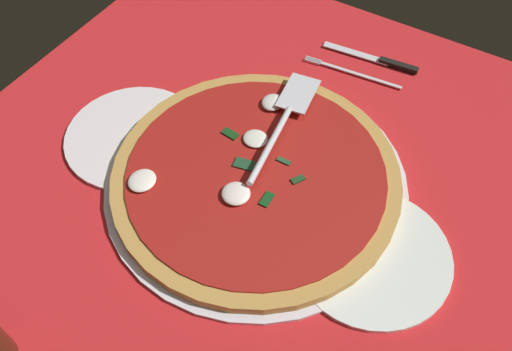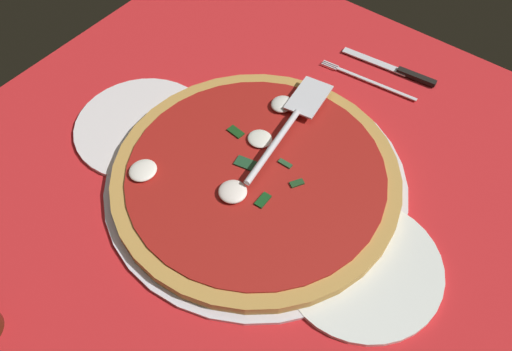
{
  "view_description": "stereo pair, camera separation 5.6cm",
  "coord_description": "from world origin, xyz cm",
  "px_view_note": "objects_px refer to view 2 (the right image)",
  "views": [
    {
      "loc": [
        -24.61,
        41.03,
        67.51
      ],
      "look_at": [
        1.22,
        -1.75,
        2.01
      ],
      "focal_mm": 38.64,
      "sensor_mm": 36.0,
      "label": 1
    },
    {
      "loc": [
        -29.22,
        37.88,
        67.51
      ],
      "look_at": [
        1.22,
        -1.75,
        2.01
      ],
      "focal_mm": 38.64,
      "sensor_mm": 36.0,
      "label": 2
    }
  ],
  "objects_px": {
    "dinner_plate_left": "(362,267)",
    "pizza_server": "(290,123)",
    "dinner_plate_right": "(143,127)",
    "pizza": "(255,175)",
    "place_setting_near": "(383,77)"
  },
  "relations": [
    {
      "from": "dinner_plate_left",
      "to": "pizza",
      "type": "distance_m",
      "value": 0.21
    },
    {
      "from": "pizza",
      "to": "pizza_server",
      "type": "relative_size",
      "value": 1.76
    },
    {
      "from": "dinner_plate_right",
      "to": "pizza_server",
      "type": "xyz_separation_m",
      "value": [
        -0.21,
        -0.12,
        0.04
      ]
    },
    {
      "from": "dinner_plate_right",
      "to": "pizza_server",
      "type": "bearing_deg",
      "value": -148.93
    },
    {
      "from": "pizza",
      "to": "place_setting_near",
      "type": "relative_size",
      "value": 2.28
    },
    {
      "from": "place_setting_near",
      "to": "pizza_server",
      "type": "bearing_deg",
      "value": 72.9
    },
    {
      "from": "dinner_plate_left",
      "to": "pizza_server",
      "type": "xyz_separation_m",
      "value": [
        0.21,
        -0.13,
        0.04
      ]
    },
    {
      "from": "pizza",
      "to": "pizza_server",
      "type": "xyz_separation_m",
      "value": [
        0.01,
        -0.1,
        0.02
      ]
    },
    {
      "from": "dinner_plate_right",
      "to": "pizza",
      "type": "bearing_deg",
      "value": -173.3
    },
    {
      "from": "dinner_plate_right",
      "to": "pizza_server",
      "type": "height_order",
      "value": "pizza_server"
    },
    {
      "from": "dinner_plate_right",
      "to": "pizza",
      "type": "height_order",
      "value": "pizza"
    },
    {
      "from": "dinner_plate_right",
      "to": "pizza",
      "type": "relative_size",
      "value": 0.51
    },
    {
      "from": "dinner_plate_left",
      "to": "dinner_plate_right",
      "type": "distance_m",
      "value": 0.42
    },
    {
      "from": "dinner_plate_left",
      "to": "pizza_server",
      "type": "relative_size",
      "value": 0.9
    },
    {
      "from": "pizza",
      "to": "dinner_plate_right",
      "type": "bearing_deg",
      "value": 6.7
    }
  ]
}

